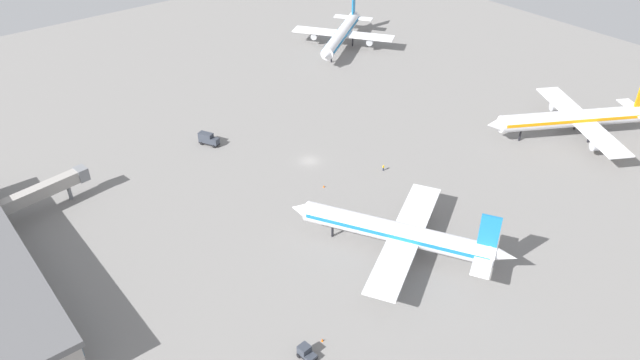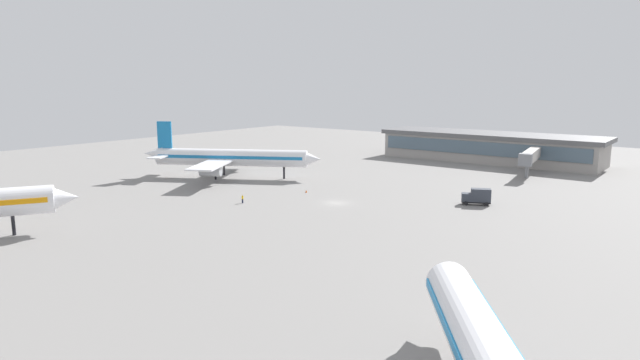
# 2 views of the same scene
# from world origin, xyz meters

# --- Properties ---
(ground) EXTENTS (288.00, 288.00, 0.00)m
(ground) POSITION_xyz_m (0.00, 0.00, 0.00)
(ground) COLOR gray
(airplane_at_gate) EXTENTS (42.78, 35.76, 14.32)m
(airplane_at_gate) POSITION_xyz_m (39.48, -7.92, 5.21)
(airplane_at_gate) COLOR white
(airplane_at_gate) RESTS_ON ground
(airplane_taxiing) EXTENTS (37.67, 44.99, 15.17)m
(airplane_taxiing) POSITION_xyz_m (35.12, 63.79, 5.51)
(airplane_taxiing) COLOR white
(airplane_taxiing) RESTS_ON ground
(airplane_distant) EXTENTS (33.97, 40.24, 14.14)m
(airplane_distant) POSITION_xyz_m (-53.89, 57.11, 5.14)
(airplane_distant) COLOR white
(airplane_distant) RESTS_ON ground
(baggage_tug) EXTENTS (3.38, 2.51, 2.30)m
(baggage_tug) POSITION_xyz_m (48.94, -39.13, 1.16)
(baggage_tug) COLOR black
(baggage_tug) RESTS_ON ground
(catering_truck) EXTENTS (5.86, 4.21, 3.30)m
(catering_truck) POSITION_xyz_m (-23.54, -15.90, 1.70)
(catering_truck) COLOR black
(catering_truck) RESTS_ON ground
(ground_crew_worker) EXTENTS (0.54, 0.54, 1.67)m
(ground_crew_worker) POSITION_xyz_m (15.14, 11.57, 0.85)
(ground_crew_worker) COLOR #1E2338
(ground_crew_worker) RESTS_ON ground
(jet_bridge) EXTENTS (5.84, 21.00, 6.74)m
(jet_bridge) POSITION_xyz_m (-21.24, -58.45, 5.14)
(jet_bridge) COLOR #9E9993
(jet_bridge) RESTS_ON ground
(safety_cone_near_gate) EXTENTS (0.44, 0.44, 0.60)m
(safety_cone_near_gate) POSITION_xyz_m (11.51, -4.68, 0.30)
(safety_cone_near_gate) COLOR #EA590C
(safety_cone_near_gate) RESTS_ON ground
(safety_cone_mid_apron) EXTENTS (0.44, 0.44, 0.60)m
(safety_cone_mid_apron) POSITION_xyz_m (48.01, -34.82, 0.30)
(safety_cone_mid_apron) COLOR #EA590C
(safety_cone_mid_apron) RESTS_ON ground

